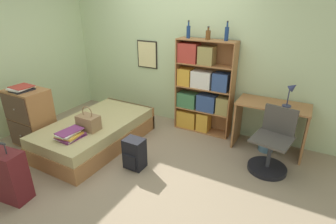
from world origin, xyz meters
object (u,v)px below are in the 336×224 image
object	(u,v)px
bed	(97,132)
book_stack_on_bed	(69,134)
dresser	(31,117)
handbag	(88,122)
desk_lamp	(292,91)
bottle_green	(188,31)
desk	(271,119)
magazine_pile_on_dresser	(21,88)
desk_chair	(271,152)
backpack	(134,154)
bookcase	(201,89)
bottle_brown	(208,35)
suitcase	(3,174)
bottle_clear	(227,33)
waste_bin	(266,142)

from	to	relation	value
bed	book_stack_on_bed	bearing A→B (deg)	-81.88
dresser	handbag	bearing A→B (deg)	11.72
bed	desk_lamp	world-z (taller)	desk_lamp
bottle_green	desk	xyz separation A→B (m)	(1.45, -0.10, -1.18)
magazine_pile_on_dresser	desk_chair	bearing A→B (deg)	18.25
desk	bottle_green	bearing A→B (deg)	176.05
dresser	backpack	bearing A→B (deg)	7.36
bookcase	bottle_brown	distance (m)	0.91
dresser	desk_lamp	world-z (taller)	desk_lamp
dresser	bottle_brown	xyz separation A→B (m)	(2.22, 1.74, 1.21)
suitcase	desk_chair	world-z (taller)	desk_chair
bookcase	bottle_clear	distance (m)	1.01
bookcase	backpack	xyz separation A→B (m)	(-0.33, -1.51, -0.55)
bed	bottle_brown	distance (m)	2.34
suitcase	bottle_brown	xyz separation A→B (m)	(1.38, 2.72, 1.35)
handbag	magazine_pile_on_dresser	size ratio (longest dim) A/B	1.10
desk_lamp	bed	bearing A→B (deg)	-156.64
bookcase	desk	size ratio (longest dim) A/B	1.55
handbag	backpack	xyz separation A→B (m)	(0.78, 0.02, -0.31)
desk_chair	bottle_green	bearing A→B (deg)	158.00
magazine_pile_on_dresser	desk_lamp	xyz separation A→B (m)	(3.54, 1.66, 0.05)
bookcase	desk_lamp	world-z (taller)	bookcase
dresser	bottle_green	distance (m)	2.84
desk	desk_lamp	size ratio (longest dim) A/B	2.77
suitcase	backpack	xyz separation A→B (m)	(0.98, 1.22, -0.10)
magazine_pile_on_dresser	bed	bearing A→B (deg)	29.75
book_stack_on_bed	waste_bin	bearing A→B (deg)	35.67
bookcase	desk	xyz separation A→B (m)	(1.19, -0.11, -0.25)
book_stack_on_bed	handbag	bearing A→B (deg)	81.73
book_stack_on_bed	waste_bin	xyz separation A→B (m)	(2.35, 1.69, -0.31)
book_stack_on_bed	dresser	xyz separation A→B (m)	(-0.98, 0.11, -0.00)
desk_lamp	desk_chair	size ratio (longest dim) A/B	0.43
bookcase	desk_lamp	xyz separation A→B (m)	(1.40, -0.13, 0.24)
suitcase	bookcase	world-z (taller)	bookcase
bed	bookcase	world-z (taller)	bookcase
dresser	bookcase	size ratio (longest dim) A/B	0.57
bottle_clear	waste_bin	size ratio (longest dim) A/B	0.99
backpack	bottle_clear	bearing A→B (deg)	65.34
bottle_brown	bottle_green	bearing A→B (deg)	-178.93
bed	desk_chair	xyz separation A→B (m)	(2.55, 0.62, 0.07)
magazine_pile_on_dresser	desk_chair	size ratio (longest dim) A/B	0.38
suitcase	waste_bin	xyz separation A→B (m)	(2.50, 2.56, -0.17)
handbag	desk_chair	distance (m)	2.59
bottle_clear	desk	distance (m)	1.45
suitcase	waste_bin	bearing A→B (deg)	45.74
book_stack_on_bed	desk_lamp	xyz separation A→B (m)	(2.56, 1.72, 0.54)
dresser	bottle_clear	world-z (taller)	bottle_clear
bookcase	desk	bearing A→B (deg)	-5.42
magazine_pile_on_dresser	desk_lamp	world-z (taller)	desk_lamp
handbag	dresser	distance (m)	1.05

